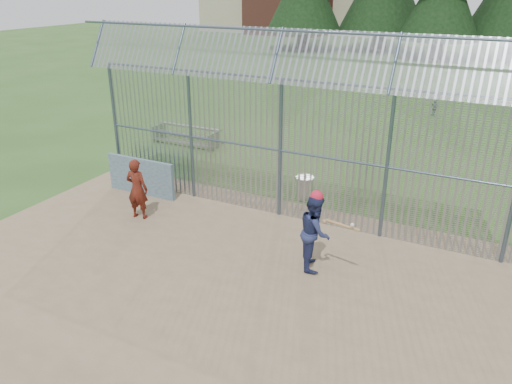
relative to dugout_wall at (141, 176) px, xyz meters
The scene contains 11 objects.
ground 5.47m from the dugout_wall, 32.23° to the right, with size 120.00×120.00×0.00m, color #2D511E.
dirt_infield 5.75m from the dugout_wall, 36.47° to the right, with size 14.00×10.00×0.02m, color #756047.
dugout_wall is the anchor object (origin of this frame).
batter 6.77m from the dugout_wall, 14.30° to the right, with size 0.90×0.70×1.85m, color navy.
onlooker 1.79m from the dugout_wall, 53.66° to the right, with size 0.65×0.43×1.79m, color maroon.
bg_kid_seated 16.32m from the dugout_wall, 65.34° to the left, with size 0.51×0.21×0.87m, color slate.
batting_gear 6.97m from the dugout_wall, 14.30° to the right, with size 1.27×0.49×0.70m.
trash_can 5.25m from the dugout_wall, 22.86° to the left, with size 0.56×0.56×0.82m.
bleacher 5.42m from the dugout_wall, 109.18° to the left, with size 3.00×0.95×0.72m.
backstop_fence 6.66m from the dugout_wall, ahead, with size 20.09×0.81×5.30m.
distant_buildings 56.80m from the dugout_wall, 109.12° to the left, with size 26.50×10.50×8.00m.
Camera 1 is at (5.45, -8.71, 6.39)m, focal length 35.00 mm.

